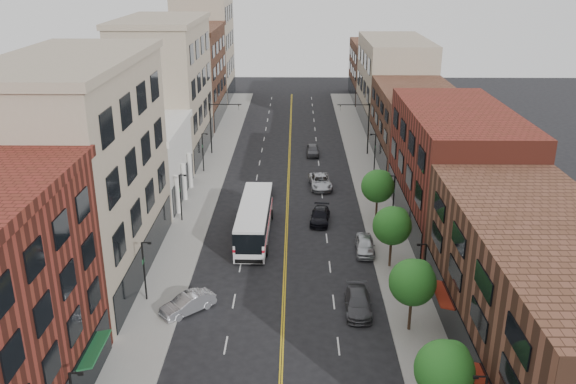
{
  "coord_description": "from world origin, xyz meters",
  "views": [
    {
      "loc": [
        0.92,
        -34.51,
        25.44
      ],
      "look_at": [
        0.18,
        19.63,
        5.0
      ],
      "focal_mm": 38.0,
      "sensor_mm": 36.0,
      "label": 1
    }
  ],
  "objects_px": {
    "car_parked_far": "(365,245)",
    "car_lane_a": "(320,216)",
    "car_parked_mid": "(358,303)",
    "car_lane_b": "(320,182)",
    "city_bus": "(254,218)",
    "car_lane_behind": "(266,189)",
    "car_lane_c": "(313,150)",
    "car_angle_b": "(188,304)"
  },
  "relations": [
    {
      "from": "car_lane_behind",
      "to": "car_lane_b",
      "type": "relative_size",
      "value": 0.75
    },
    {
      "from": "car_parked_mid",
      "to": "car_parked_far",
      "type": "distance_m",
      "value": 10.4
    },
    {
      "from": "car_lane_a",
      "to": "car_angle_b",
      "type": "bearing_deg",
      "value": -115.13
    },
    {
      "from": "car_lane_a",
      "to": "car_lane_b",
      "type": "height_order",
      "value": "car_lane_b"
    },
    {
      "from": "car_lane_behind",
      "to": "car_lane_b",
      "type": "height_order",
      "value": "car_lane_b"
    },
    {
      "from": "car_parked_far",
      "to": "car_lane_a",
      "type": "relative_size",
      "value": 0.94
    },
    {
      "from": "car_lane_behind",
      "to": "car_lane_a",
      "type": "relative_size",
      "value": 0.87
    },
    {
      "from": "car_parked_mid",
      "to": "car_lane_behind",
      "type": "relative_size",
      "value": 1.21
    },
    {
      "from": "car_angle_b",
      "to": "car_lane_b",
      "type": "xyz_separation_m",
      "value": [
        11.29,
        28.12,
        0.03
      ]
    },
    {
      "from": "city_bus",
      "to": "car_lane_b",
      "type": "relative_size",
      "value": 2.4
    },
    {
      "from": "car_lane_b",
      "to": "car_lane_a",
      "type": "bearing_deg",
      "value": -96.97
    },
    {
      "from": "car_parked_mid",
      "to": "car_parked_far",
      "type": "relative_size",
      "value": 1.12
    },
    {
      "from": "city_bus",
      "to": "car_lane_behind",
      "type": "distance_m",
      "value": 11.62
    },
    {
      "from": "car_angle_b",
      "to": "car_lane_behind",
      "type": "height_order",
      "value": "car_angle_b"
    },
    {
      "from": "car_parked_far",
      "to": "car_lane_b",
      "type": "distance_m",
      "value": 17.88
    },
    {
      "from": "car_lane_c",
      "to": "car_lane_behind",
      "type": "bearing_deg",
      "value": -110.84
    },
    {
      "from": "city_bus",
      "to": "car_parked_far",
      "type": "bearing_deg",
      "value": -17.46
    },
    {
      "from": "car_parked_far",
      "to": "car_angle_b",
      "type": "bearing_deg",
      "value": -142.17
    },
    {
      "from": "car_parked_mid",
      "to": "car_lane_a",
      "type": "xyz_separation_m",
      "value": [
        -2.32,
        17.3,
        -0.04
      ]
    },
    {
      "from": "car_parked_far",
      "to": "car_lane_b",
      "type": "bearing_deg",
      "value": 103.58
    },
    {
      "from": "car_lane_a",
      "to": "car_lane_c",
      "type": "xyz_separation_m",
      "value": [
        -0.19,
        23.73,
        0.06
      ]
    },
    {
      "from": "car_angle_b",
      "to": "car_lane_behind",
      "type": "bearing_deg",
      "value": 126.92
    },
    {
      "from": "car_angle_b",
      "to": "car_lane_b",
      "type": "relative_size",
      "value": 0.81
    },
    {
      "from": "city_bus",
      "to": "car_lane_behind",
      "type": "xyz_separation_m",
      "value": [
        0.52,
        11.54,
        -1.27
      ]
    },
    {
      "from": "car_lane_c",
      "to": "car_angle_b",
      "type": "bearing_deg",
      "value": -104.76
    },
    {
      "from": "car_lane_behind",
      "to": "car_lane_c",
      "type": "relative_size",
      "value": 0.94
    },
    {
      "from": "car_angle_b",
      "to": "car_parked_far",
      "type": "relative_size",
      "value": 1.01
    },
    {
      "from": "car_angle_b",
      "to": "car_lane_b",
      "type": "height_order",
      "value": "car_lane_b"
    },
    {
      "from": "car_lane_b",
      "to": "city_bus",
      "type": "bearing_deg",
      "value": -121.32
    },
    {
      "from": "city_bus",
      "to": "car_lane_behind",
      "type": "height_order",
      "value": "city_bus"
    },
    {
      "from": "car_parked_mid",
      "to": "car_parked_far",
      "type": "bearing_deg",
      "value": 83.1
    },
    {
      "from": "car_parked_mid",
      "to": "car_lane_c",
      "type": "distance_m",
      "value": 41.11
    },
    {
      "from": "car_lane_behind",
      "to": "car_parked_far",
      "type": "bearing_deg",
      "value": 122.62
    },
    {
      "from": "car_parked_far",
      "to": "car_lane_behind",
      "type": "height_order",
      "value": "car_parked_far"
    },
    {
      "from": "car_parked_mid",
      "to": "car_parked_far",
      "type": "height_order",
      "value": "car_parked_far"
    },
    {
      "from": "car_parked_mid",
      "to": "car_lane_b",
      "type": "height_order",
      "value": "car_lane_b"
    },
    {
      "from": "car_parked_mid",
      "to": "car_lane_a",
      "type": "height_order",
      "value": "car_parked_mid"
    },
    {
      "from": "city_bus",
      "to": "car_parked_far",
      "type": "xyz_separation_m",
      "value": [
        10.53,
        -3.5,
        -1.2
      ]
    },
    {
      "from": "car_angle_b",
      "to": "car_lane_behind",
      "type": "xyz_separation_m",
      "value": [
        4.79,
        25.63,
        -0.06
      ]
    },
    {
      "from": "car_angle_b",
      "to": "car_lane_c",
      "type": "distance_m",
      "value": 42.7
    },
    {
      "from": "car_parked_mid",
      "to": "car_lane_c",
      "type": "bearing_deg",
      "value": 95.46
    },
    {
      "from": "car_lane_a",
      "to": "car_lane_behind",
      "type": "bearing_deg",
      "value": 133.77
    }
  ]
}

